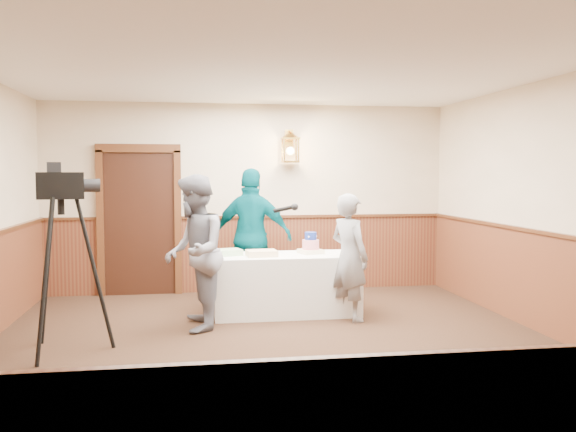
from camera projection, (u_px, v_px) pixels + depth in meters
name	position (u px, v px, depth m)	size (l,w,h in m)	color
ground	(284.00, 360.00, 5.78)	(7.00, 7.00, 0.00)	black
room_shell	(272.00, 198.00, 6.11)	(6.02, 7.02, 2.81)	#C3B292
display_table	(286.00, 284.00, 7.67)	(1.80, 0.80, 0.75)	white
tiered_cake	(311.00, 245.00, 7.75)	(0.33, 0.33, 0.27)	#FBE9C0
sheet_cake_yellow	(262.00, 253.00, 7.49)	(0.36, 0.28, 0.07)	#F9D295
sheet_cake_green	(228.00, 252.00, 7.58)	(0.32, 0.26, 0.07)	#B2E5A2
interviewer	(194.00, 252.00, 6.85)	(1.50, 0.86, 1.76)	slate
baker	(349.00, 257.00, 7.30)	(0.56, 0.37, 1.53)	gray
assistant_p	(252.00, 237.00, 8.19)	(1.08, 0.45, 1.84)	#00464F
tv_camera_rig	(63.00, 272.00, 5.97)	(0.70, 0.65, 1.78)	black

